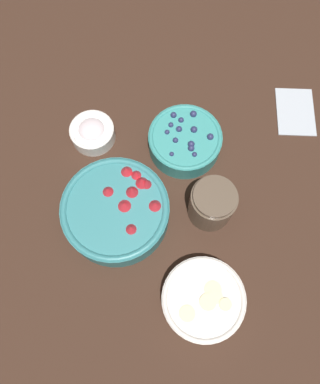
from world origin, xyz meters
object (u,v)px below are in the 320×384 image
(bowl_blueberries, at_px, (185,140))
(bowl_bananas, at_px, (203,300))
(bowl_cream, at_px, (92,132))
(bowl_strawberries, at_px, (116,210))
(jar_chocolate, at_px, (212,204))

(bowl_blueberries, bearing_deg, bowl_bananas, -148.43)
(bowl_bananas, bearing_deg, bowl_cream, 59.81)
(bowl_blueberries, bearing_deg, bowl_cream, 110.30)
(bowl_strawberries, bearing_deg, jar_chocolate, -60.17)
(bowl_blueberries, distance_m, bowl_cream, 0.21)
(bowl_strawberries, bearing_deg, bowl_blueberries, -14.54)
(bowl_blueberries, distance_m, bowl_bananas, 0.35)
(bowl_cream, distance_m, jar_chocolate, 0.32)
(bowl_blueberries, height_order, bowl_cream, bowl_blueberries)
(bowl_bananas, xyz_separation_m, jar_chocolate, (0.18, 0.07, 0.02))
(bowl_strawberries, height_order, jar_chocolate, jar_chocolate)
(bowl_bananas, bearing_deg, jar_chocolate, 19.95)
(bowl_blueberries, relative_size, bowl_cream, 1.63)
(bowl_bananas, xyz_separation_m, bowl_cream, (0.22, 0.38, -0.00))
(bowl_strawberries, bearing_deg, bowl_bananas, -108.73)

